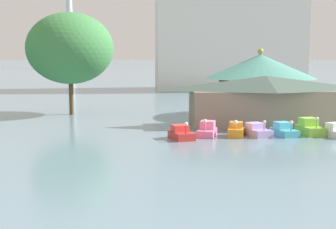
{
  "coord_description": "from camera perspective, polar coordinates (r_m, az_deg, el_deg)",
  "views": [
    {
      "loc": [
        3.05,
        -10.85,
        7.12
      ],
      "look_at": [
        5.24,
        21.98,
        3.0
      ],
      "focal_mm": 49.71,
      "sensor_mm": 36.0,
      "label": 1
    }
  ],
  "objects": [
    {
      "name": "pedal_boat_lime",
      "position": [
        44.43,
        16.97,
        -1.61
      ],
      "size": [
        2.05,
        3.04,
        1.81
      ],
      "rotation": [
        0.0,
        0.0,
        -1.43
      ],
      "color": "#8CCC3F",
      "rests_on": "ground"
    },
    {
      "name": "pedal_boat_lavender",
      "position": [
        42.69,
        10.8,
        -1.96
      ],
      "size": [
        2.44,
        3.26,
        1.58
      ],
      "rotation": [
        0.0,
        0.0,
        -1.27
      ],
      "color": "#B299D8",
      "rests_on": "ground"
    },
    {
      "name": "pedal_boat_orange",
      "position": [
        41.99,
        8.31,
        -1.96
      ],
      "size": [
        1.86,
        2.51,
        1.61
      ],
      "rotation": [
        0.0,
        0.0,
        -1.82
      ],
      "color": "orange",
      "rests_on": "ground"
    },
    {
      "name": "pedal_boat_pink",
      "position": [
        42.11,
        4.83,
        -1.91
      ],
      "size": [
        2.27,
        3.19,
        1.67
      ],
      "rotation": [
        0.0,
        0.0,
        -1.87
      ],
      "color": "pink",
      "rests_on": "ground"
    },
    {
      "name": "boathouse",
      "position": [
        49.09,
        11.88,
        1.81
      ],
      "size": [
        16.6,
        5.93,
        5.15
      ],
      "color": "gray",
      "rests_on": "ground"
    },
    {
      "name": "shoreline_tree_mid",
      "position": [
        58.22,
        -11.92,
        7.94
      ],
      "size": [
        10.55,
        10.55,
        12.42
      ],
      "color": "brown",
      "rests_on": "ground"
    },
    {
      "name": "pedal_boat_cyan",
      "position": [
        43.43,
        14.04,
        -1.88
      ],
      "size": [
        2.05,
        3.11,
        1.53
      ],
      "rotation": [
        0.0,
        0.0,
        -1.36
      ],
      "color": "#4CB7CC",
      "rests_on": "ground"
    },
    {
      "name": "pedal_boat_red",
      "position": [
        40.35,
        1.62,
        -2.34
      ],
      "size": [
        2.26,
        3.06,
        1.65
      ],
      "rotation": [
        0.0,
        0.0,
        -1.3
      ],
      "color": "red",
      "rests_on": "ground"
    },
    {
      "name": "green_roof_pavilion",
      "position": [
        56.23,
        11.19,
        4.07
      ],
      "size": [
        13.14,
        13.14,
        8.06
      ],
      "color": "brown",
      "rests_on": "ground"
    },
    {
      "name": "background_building_block",
      "position": [
        103.09,
        7.33,
        9.97
      ],
      "size": [
        31.61,
        15.14,
        24.61
      ],
      "color": "silver",
      "rests_on": "ground"
    }
  ]
}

